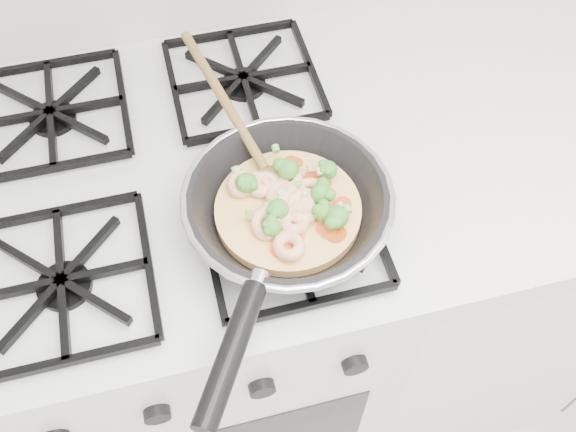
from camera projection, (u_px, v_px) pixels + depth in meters
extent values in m
cube|color=silver|center=(200.00, 313.00, 1.30)|extent=(0.60, 0.60, 0.90)
cube|color=black|center=(163.00, 171.00, 0.92)|extent=(0.56, 0.56, 0.02)
cube|color=white|center=(555.00, 235.00, 1.43)|extent=(1.00, 0.58, 0.86)
torus|color=silver|center=(288.00, 197.00, 0.82)|extent=(0.28, 0.28, 0.01)
cylinder|color=black|center=(231.00, 354.00, 0.70)|extent=(0.11, 0.16, 0.03)
cylinder|color=#FEC76E|center=(288.00, 210.00, 0.84)|extent=(0.19, 0.19, 0.02)
ellipsoid|color=brown|center=(270.00, 176.00, 0.85)|extent=(0.04, 0.05, 0.01)
cylinder|color=brown|center=(223.00, 99.00, 0.90)|extent=(0.08, 0.24, 0.06)
torus|color=#F4B990|center=(280.00, 194.00, 0.84)|extent=(0.07, 0.07, 0.03)
torus|color=#F4B990|center=(316.00, 201.00, 0.83)|extent=(0.06, 0.06, 0.02)
torus|color=#F4B990|center=(265.00, 183.00, 0.85)|extent=(0.04, 0.05, 0.02)
torus|color=#F4B990|center=(285.00, 198.00, 0.83)|extent=(0.06, 0.06, 0.02)
torus|color=#F4B990|center=(290.00, 182.00, 0.85)|extent=(0.06, 0.06, 0.02)
torus|color=#F4B990|center=(258.00, 185.00, 0.85)|extent=(0.05, 0.05, 0.02)
torus|color=#F4B990|center=(293.00, 205.00, 0.83)|extent=(0.07, 0.07, 0.02)
torus|color=#F4B990|center=(289.00, 246.00, 0.79)|extent=(0.06, 0.06, 0.02)
torus|color=#F4B990|center=(266.00, 223.00, 0.81)|extent=(0.06, 0.05, 0.03)
torus|color=#F4B990|center=(301.00, 204.00, 0.83)|extent=(0.06, 0.06, 0.03)
torus|color=#F4B990|center=(295.00, 223.00, 0.81)|extent=(0.06, 0.06, 0.02)
torus|color=#F4B990|center=(242.00, 184.00, 0.85)|extent=(0.06, 0.06, 0.02)
torus|color=#F4B990|center=(303.00, 212.00, 0.82)|extent=(0.06, 0.06, 0.02)
torus|color=#F4B990|center=(310.00, 188.00, 0.84)|extent=(0.05, 0.05, 0.02)
ellipsoid|color=#4D9731|center=(278.00, 209.00, 0.81)|extent=(0.04, 0.04, 0.03)
ellipsoid|color=#4D9731|center=(288.00, 170.00, 0.85)|extent=(0.04, 0.04, 0.03)
ellipsoid|color=#4D9731|center=(323.00, 212.00, 0.81)|extent=(0.03, 0.03, 0.02)
ellipsoid|color=#4D9731|center=(337.00, 217.00, 0.80)|extent=(0.04, 0.04, 0.03)
ellipsoid|color=#4D9731|center=(271.00, 227.00, 0.80)|extent=(0.03, 0.03, 0.03)
ellipsoid|color=#4D9731|center=(321.00, 193.00, 0.83)|extent=(0.04, 0.04, 0.03)
ellipsoid|color=#4D9731|center=(328.00, 170.00, 0.85)|extent=(0.03, 0.03, 0.03)
ellipsoid|color=#4D9731|center=(247.00, 183.00, 0.83)|extent=(0.04, 0.04, 0.03)
cylinder|color=#DF561C|center=(326.00, 230.00, 0.82)|extent=(0.04, 0.04, 0.01)
cylinder|color=#DF561C|center=(294.00, 162.00, 0.88)|extent=(0.03, 0.03, 0.00)
cylinder|color=#DF561C|center=(324.00, 182.00, 0.86)|extent=(0.03, 0.03, 0.01)
cylinder|color=#DF561C|center=(308.00, 181.00, 0.86)|extent=(0.03, 0.03, 0.01)
cylinder|color=#DF561C|center=(326.00, 225.00, 0.82)|extent=(0.03, 0.03, 0.01)
cylinder|color=#DF561C|center=(282.00, 171.00, 0.87)|extent=(0.02, 0.02, 0.01)
cylinder|color=#DF561C|center=(273.00, 175.00, 0.87)|extent=(0.03, 0.03, 0.01)
cylinder|color=#DF561C|center=(314.00, 189.00, 0.85)|extent=(0.04, 0.04, 0.01)
cylinder|color=#DF561C|center=(295.00, 236.00, 0.81)|extent=(0.03, 0.03, 0.01)
cylinder|color=#DF561C|center=(314.00, 176.00, 0.86)|extent=(0.04, 0.04, 0.01)
cylinder|color=#DF561C|center=(281.00, 248.00, 0.80)|extent=(0.04, 0.04, 0.01)
cylinder|color=#DF561C|center=(275.00, 222.00, 0.82)|extent=(0.04, 0.04, 0.01)
cylinder|color=#DF561C|center=(336.00, 234.00, 0.81)|extent=(0.03, 0.03, 0.01)
cylinder|color=#DF561C|center=(281.00, 171.00, 0.87)|extent=(0.03, 0.03, 0.01)
cylinder|color=#DF561C|center=(306.00, 205.00, 0.84)|extent=(0.03, 0.03, 0.01)
cylinder|color=#DF561C|center=(342.00, 205.00, 0.84)|extent=(0.03, 0.03, 0.01)
cylinder|color=#6EBB4B|center=(325.00, 207.00, 0.81)|extent=(0.01, 0.01, 0.01)
cylinder|color=beige|center=(338.00, 220.00, 0.81)|extent=(0.01, 0.01, 0.01)
cylinder|color=#6EBB4B|center=(249.00, 214.00, 0.81)|extent=(0.01, 0.01, 0.01)
cylinder|color=#6EBB4B|center=(267.00, 206.00, 0.82)|extent=(0.01, 0.01, 0.01)
cylinder|color=beige|center=(236.00, 170.00, 0.85)|extent=(0.01, 0.01, 0.01)
cylinder|color=#6EBB4B|center=(317.00, 213.00, 0.81)|extent=(0.01, 0.01, 0.01)
cylinder|color=#6EBB4B|center=(276.00, 149.00, 0.87)|extent=(0.01, 0.01, 0.01)
cylinder|color=#6EBB4B|center=(274.00, 215.00, 0.81)|extent=(0.01, 0.01, 0.01)
cylinder|color=beige|center=(282.00, 192.00, 0.82)|extent=(0.01, 0.01, 0.01)
cylinder|color=#6EBB4B|center=(297.00, 184.00, 0.84)|extent=(0.01, 0.01, 0.01)
cylinder|color=beige|center=(310.00, 167.00, 0.86)|extent=(0.01, 0.01, 0.01)
cylinder|color=beige|center=(340.00, 205.00, 0.82)|extent=(0.01, 0.01, 0.01)
cylinder|color=beige|center=(305.00, 194.00, 0.82)|extent=(0.01, 0.01, 0.01)
cylinder|color=#6EBB4B|center=(297.00, 214.00, 0.81)|extent=(0.01, 0.01, 0.01)
cylinder|color=beige|center=(295.00, 199.00, 0.83)|extent=(0.01, 0.01, 0.01)
cylinder|color=beige|center=(320.00, 171.00, 0.84)|extent=(0.01, 0.01, 0.01)
cylinder|color=#6EBB4B|center=(278.00, 201.00, 0.82)|extent=(0.01, 0.01, 0.01)
cylinder|color=#6EBB4B|center=(348.00, 209.00, 0.81)|extent=(0.01, 0.01, 0.01)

